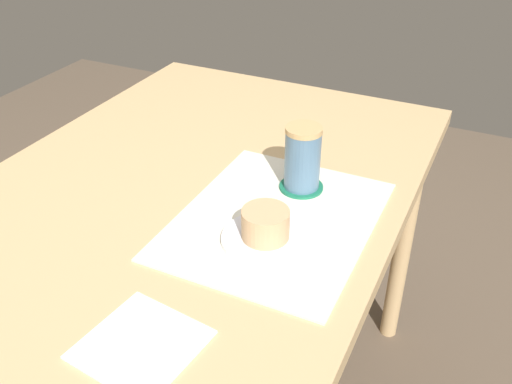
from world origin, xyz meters
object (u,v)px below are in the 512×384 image
object	(u,v)px
coffee_mug	(303,157)
pastry	(265,224)
dining_table	(173,236)
pastry_plate	(265,239)

from	to	relation	value
coffee_mug	pastry	bearing A→B (deg)	-177.44
dining_table	pastry	bearing A→B (deg)	-98.92
dining_table	coffee_mug	xyz separation A→B (m)	(0.16, -0.20, 0.15)
pastry_plate	pastry	xyz separation A→B (m)	(0.00, 0.00, 0.03)
pastry_plate	pastry	distance (m)	0.03
pastry	coffee_mug	bearing A→B (deg)	2.56
pastry	dining_table	bearing A→B (deg)	81.08
pastry_plate	coffee_mug	size ratio (longest dim) A/B	1.19
pastry	pastry_plate	bearing A→B (deg)	-90.00
pastry_plate	pastry	world-z (taller)	pastry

